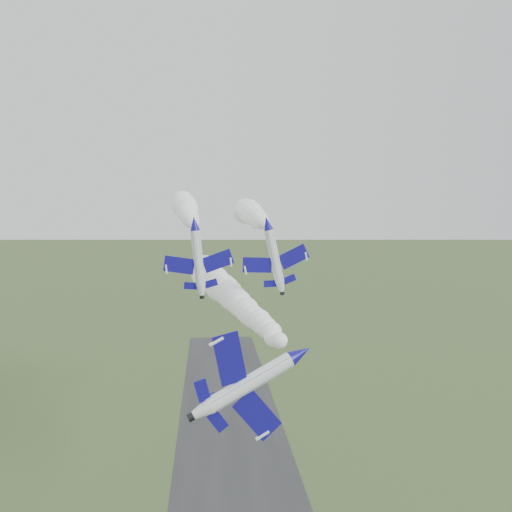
{
  "coord_description": "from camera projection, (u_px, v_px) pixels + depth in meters",
  "views": [
    {
      "loc": [
        -5.15,
        -61.73,
        49.53
      ],
      "look_at": [
        1.42,
        14.89,
        43.5
      ],
      "focal_mm": 40.0,
      "sensor_mm": 36.0,
      "label": 1
    }
  ],
  "objects": [
    {
      "name": "runway",
      "position": [
        240.0,
        507.0,
        95.42
      ],
      "size": [
        24.0,
        260.0,
        0.04
      ],
      "primitive_type": "cube",
      "color": "#2C2C2E",
      "rests_on": "ground"
    },
    {
      "name": "jet_lead",
      "position": [
        301.0,
        354.0,
        57.09
      ],
      "size": [
        5.67,
        13.87,
        10.43
      ],
      "rotation": [
        0.0,
        1.13,
        0.22
      ],
      "color": "white"
    },
    {
      "name": "smoke_trail_jet_lead",
      "position": [
        230.0,
        295.0,
        87.38
      ],
      "size": [
        17.7,
        56.13,
        5.41
      ],
      "primitive_type": null,
      "rotation": [
        0.0,
        0.0,
        0.22
      ],
      "color": "white"
    },
    {
      "name": "jet_pair_left",
      "position": [
        194.0,
        223.0,
        79.27
      ],
      "size": [
        9.74,
        11.69,
        2.92
      ],
      "rotation": [
        0.0,
        -0.1,
        0.07
      ],
      "color": "white"
    },
    {
      "name": "smoke_trail_jet_pair_left",
      "position": [
        187.0,
        210.0,
        111.01
      ],
      "size": [
        9.82,
        60.06,
        5.48
      ],
      "primitive_type": null,
      "rotation": [
        0.0,
        0.0,
        0.07
      ],
      "color": "white"
    },
    {
      "name": "jet_pair_right",
      "position": [
        267.0,
        223.0,
        80.49
      ],
      "size": [
        9.36,
        11.49,
        3.31
      ],
      "rotation": [
        0.0,
        -0.21,
        0.03
      ],
      "color": "white"
    },
    {
      "name": "smoke_trail_jet_pair_right",
      "position": [
        253.0,
        215.0,
        109.83
      ],
      "size": [
        6.97,
        54.54,
        5.49
      ],
      "primitive_type": null,
      "rotation": [
        0.0,
        0.0,
        0.03
      ],
      "color": "white"
    }
  ]
}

